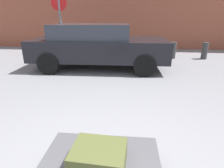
{
  "coord_description": "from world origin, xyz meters",
  "views": [
    {
      "loc": [
        0.24,
        -1.39,
        1.66
      ],
      "look_at": [
        0.0,
        1.2,
        0.69
      ],
      "focal_mm": 29.39,
      "sensor_mm": 36.0,
      "label": 1
    }
  ],
  "objects_px": {
    "suitcase_olive_rear_right": "(99,158)",
    "parked_car": "(98,45)",
    "bollard_kerb_mid": "(205,51)",
    "bollard_kerb_near": "(173,50)",
    "no_parking_sign": "(61,23)",
    "luggage_cart": "(101,166)"
  },
  "relations": [
    {
      "from": "bollard_kerb_near",
      "to": "no_parking_sign",
      "type": "xyz_separation_m",
      "value": [
        -4.06,
        -1.55,
        1.09
      ]
    },
    {
      "from": "bollard_kerb_mid",
      "to": "luggage_cart",
      "type": "bearing_deg",
      "value": -117.47
    },
    {
      "from": "parked_car",
      "to": "bollard_kerb_mid",
      "type": "bearing_deg",
      "value": 22.82
    },
    {
      "from": "bollard_kerb_near",
      "to": "no_parking_sign",
      "type": "height_order",
      "value": "no_parking_sign"
    },
    {
      "from": "luggage_cart",
      "to": "suitcase_olive_rear_right",
      "type": "xyz_separation_m",
      "value": [
        -0.0,
        -0.08,
        0.18
      ]
    },
    {
      "from": "suitcase_olive_rear_right",
      "to": "parked_car",
      "type": "bearing_deg",
      "value": 103.42
    },
    {
      "from": "no_parking_sign",
      "to": "parked_car",
      "type": "bearing_deg",
      "value": -7.34
    },
    {
      "from": "suitcase_olive_rear_right",
      "to": "bollard_kerb_mid",
      "type": "distance_m",
      "value": 7.19
    },
    {
      "from": "suitcase_olive_rear_right",
      "to": "parked_car",
      "type": "distance_m",
      "value": 4.75
    },
    {
      "from": "suitcase_olive_rear_right",
      "to": "luggage_cart",
      "type": "bearing_deg",
      "value": 93.74
    },
    {
      "from": "luggage_cart",
      "to": "suitcase_olive_rear_right",
      "type": "height_order",
      "value": "suitcase_olive_rear_right"
    },
    {
      "from": "bollard_kerb_near",
      "to": "luggage_cart",
      "type": "bearing_deg",
      "value": -107.86
    },
    {
      "from": "suitcase_olive_rear_right",
      "to": "bollard_kerb_mid",
      "type": "height_order",
      "value": "bollard_kerb_mid"
    },
    {
      "from": "luggage_cart",
      "to": "parked_car",
      "type": "distance_m",
      "value": 4.69
    },
    {
      "from": "bollard_kerb_mid",
      "to": "no_parking_sign",
      "type": "height_order",
      "value": "no_parking_sign"
    },
    {
      "from": "bollard_kerb_near",
      "to": "bollard_kerb_mid",
      "type": "bearing_deg",
      "value": 0.0
    },
    {
      "from": "parked_car",
      "to": "bollard_kerb_near",
      "type": "distance_m",
      "value": 3.33
    },
    {
      "from": "parked_car",
      "to": "bollard_kerb_near",
      "type": "height_order",
      "value": "parked_car"
    },
    {
      "from": "bollard_kerb_mid",
      "to": "no_parking_sign",
      "type": "bearing_deg",
      "value": -163.68
    },
    {
      "from": "bollard_kerb_mid",
      "to": "no_parking_sign",
      "type": "distance_m",
      "value": 5.64
    },
    {
      "from": "parked_car",
      "to": "no_parking_sign",
      "type": "height_order",
      "value": "no_parking_sign"
    },
    {
      "from": "luggage_cart",
      "to": "no_parking_sign",
      "type": "distance_m",
      "value": 5.3
    }
  ]
}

